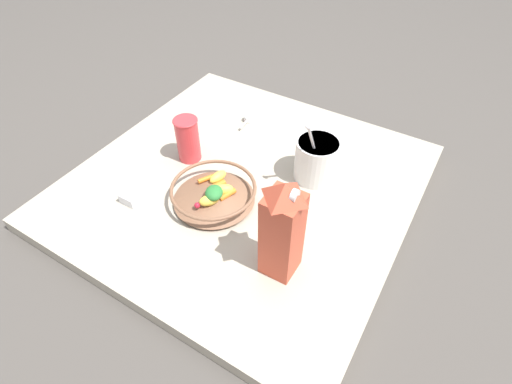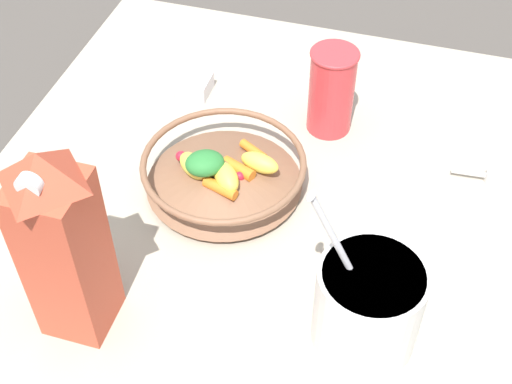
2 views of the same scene
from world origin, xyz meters
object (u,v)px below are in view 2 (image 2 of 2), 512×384
Objects in this scene: milk_carton at (63,244)px; yogurt_tub at (368,303)px; spice_jar at (195,86)px; fruit_bowl at (223,171)px; drinking_cup at (334,90)px.

yogurt_tub is (0.35, 0.07, -0.07)m from milk_carton.
milk_carton reaches higher than spice_jar.
fruit_bowl is 0.22m from drinking_cup.
yogurt_tub is 0.55m from spice_jar.
milk_carton is at bearing -116.41° from drinking_cup.
drinking_cup reaches higher than fruit_bowl.
milk_carton is at bearing -110.43° from fruit_bowl.
milk_carton is (-0.10, -0.27, 0.11)m from fruit_bowl.
yogurt_tub is 4.42× the size of spice_jar.
yogurt_tub reaches higher than fruit_bowl.
fruit_bowl is 1.67× the size of drinking_cup.
spice_jar is (-0.02, 0.47, -0.13)m from milk_carton.
milk_carton is 0.49m from spice_jar.
drinking_cup is at bearing -5.22° from spice_jar.
fruit_bowl is 4.59× the size of spice_jar.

